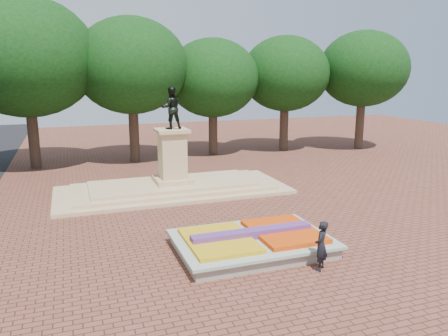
% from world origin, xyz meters
% --- Properties ---
extents(ground, '(90.00, 90.00, 0.00)m').
position_xyz_m(ground, '(0.00, 0.00, 0.00)').
color(ground, brown).
rests_on(ground, ground).
extents(flower_bed, '(6.30, 4.30, 0.91)m').
position_xyz_m(flower_bed, '(1.03, -2.00, 0.38)').
color(flower_bed, gray).
rests_on(flower_bed, ground).
extents(monument, '(14.00, 6.00, 6.40)m').
position_xyz_m(monument, '(0.00, 8.00, 0.88)').
color(monument, tan).
rests_on(monument, ground).
extents(tree_row_back, '(44.80, 8.80, 10.43)m').
position_xyz_m(tree_row_back, '(2.33, 18.00, 6.67)').
color(tree_row_back, '#3A281F').
rests_on(tree_row_back, ground).
extents(pedestrian, '(0.81, 0.81, 1.90)m').
position_xyz_m(pedestrian, '(2.68, -4.52, 0.95)').
color(pedestrian, black).
rests_on(pedestrian, ground).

